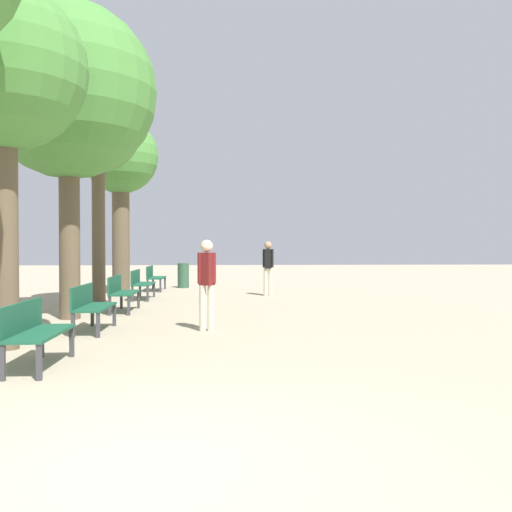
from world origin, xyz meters
The scene contains 13 objects.
ground_plane centered at (0.00, 0.00, 0.00)m, with size 80.00×80.00×0.00m, color tan.
bench_row_1 centered at (-1.70, 3.33, 0.51)m, with size 0.51×1.51×0.86m.
bench_row_2 centered at (-1.70, 6.42, 0.51)m, with size 0.51×1.51×0.86m.
bench_row_3 centered at (-1.70, 9.50, 0.51)m, with size 0.51×1.51×0.86m.
bench_row_4 centered at (-1.70, 12.58, 0.51)m, with size 0.51×1.51×0.86m.
bench_row_5 centered at (-1.70, 15.66, 0.51)m, with size 0.51×1.51×0.86m.
tree_row_1 centered at (-2.56, 4.71, 4.22)m, with size 2.50×2.50×5.55m.
tree_row_2 centered at (-2.56, 8.27, 4.86)m, with size 3.75×3.75×6.78m.
tree_row_3 centered at (-2.56, 11.06, 4.52)m, with size 2.22×2.22×5.74m.
tree_row_4 centered at (-2.56, 14.23, 4.23)m, with size 2.40×2.40×5.63m.
pedestrian_near centered at (0.45, 6.38, 0.97)m, with size 0.34×0.29×1.69m.
pedestrian_mid centered at (2.11, 13.53, 0.97)m, with size 0.34×0.27×1.70m.
trash_bin centered at (-0.78, 16.96, 0.45)m, with size 0.42×0.42×0.91m.
Camera 1 is at (0.82, -4.18, 1.61)m, focal length 40.00 mm.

